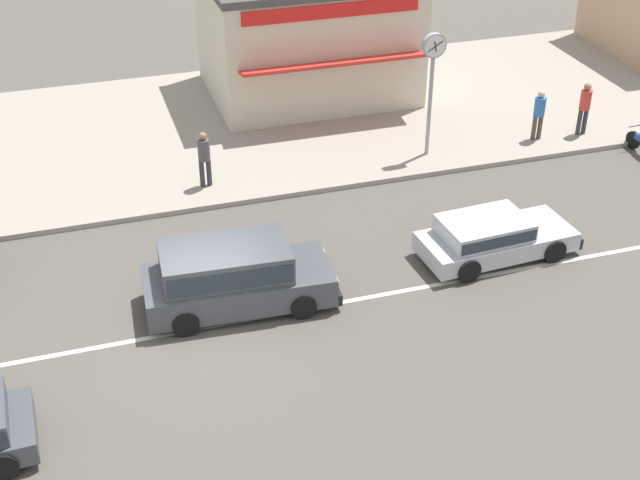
{
  "coord_description": "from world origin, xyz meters",
  "views": [
    {
      "loc": [
        -2.34,
        -15.91,
        12.16
      ],
      "look_at": [
        3.12,
        1.55,
        0.8
      ],
      "focal_mm": 50.0,
      "sensor_mm": 36.0,
      "label": 1
    }
  ],
  "objects_px": {
    "hatchback_silver_0": "(492,236)",
    "minivan_dark_grey_5": "(233,274)",
    "pedestrian_far_end": "(585,105)",
    "street_clock": "(433,64)",
    "pedestrian_by_shop": "(539,111)",
    "shopfront_corner_warung": "(308,33)",
    "pedestrian_near_clock": "(204,155)"
  },
  "relations": [
    {
      "from": "shopfront_corner_warung",
      "to": "hatchback_silver_0",
      "type": "bearing_deg",
      "value": -83.17
    },
    {
      "from": "hatchback_silver_0",
      "to": "pedestrian_by_shop",
      "type": "distance_m",
      "value": 7.0
    },
    {
      "from": "minivan_dark_grey_5",
      "to": "pedestrian_by_shop",
      "type": "xyz_separation_m",
      "value": [
        10.91,
        5.6,
        0.23
      ]
    },
    {
      "from": "pedestrian_far_end",
      "to": "pedestrian_near_clock",
      "type": "bearing_deg",
      "value": 179.39
    },
    {
      "from": "shopfront_corner_warung",
      "to": "pedestrian_near_clock",
      "type": "bearing_deg",
      "value": -129.34
    },
    {
      "from": "pedestrian_by_shop",
      "to": "pedestrian_far_end",
      "type": "bearing_deg",
      "value": -3.21
    },
    {
      "from": "hatchback_silver_0",
      "to": "minivan_dark_grey_5",
      "type": "xyz_separation_m",
      "value": [
        -6.6,
        -0.11,
        0.25
      ]
    },
    {
      "from": "pedestrian_far_end",
      "to": "shopfront_corner_warung",
      "type": "xyz_separation_m",
      "value": [
        -7.21,
        5.95,
        1.09
      ]
    },
    {
      "from": "pedestrian_near_clock",
      "to": "pedestrian_by_shop",
      "type": "distance_m",
      "value": 10.44
    },
    {
      "from": "pedestrian_far_end",
      "to": "shopfront_corner_warung",
      "type": "relative_size",
      "value": 0.25
    },
    {
      "from": "street_clock",
      "to": "pedestrian_by_shop",
      "type": "height_order",
      "value": "street_clock"
    },
    {
      "from": "hatchback_silver_0",
      "to": "pedestrian_near_clock",
      "type": "height_order",
      "value": "pedestrian_near_clock"
    },
    {
      "from": "street_clock",
      "to": "pedestrian_by_shop",
      "type": "xyz_separation_m",
      "value": [
        3.67,
        -0.06,
        -1.92
      ]
    },
    {
      "from": "hatchback_silver_0",
      "to": "street_clock",
      "type": "xyz_separation_m",
      "value": [
        0.64,
        5.56,
        2.41
      ]
    },
    {
      "from": "hatchback_silver_0",
      "to": "minivan_dark_grey_5",
      "type": "height_order",
      "value": "minivan_dark_grey_5"
    },
    {
      "from": "street_clock",
      "to": "pedestrian_near_clock",
      "type": "bearing_deg",
      "value": -179.86
    },
    {
      "from": "pedestrian_near_clock",
      "to": "pedestrian_far_end",
      "type": "bearing_deg",
      "value": -0.61
    },
    {
      "from": "pedestrian_far_end",
      "to": "shopfront_corner_warung",
      "type": "bearing_deg",
      "value": 140.48
    },
    {
      "from": "pedestrian_by_shop",
      "to": "shopfront_corner_warung",
      "type": "xyz_separation_m",
      "value": [
        -5.67,
        5.86,
        1.16
      ]
    },
    {
      "from": "pedestrian_near_clock",
      "to": "minivan_dark_grey_5",
      "type": "bearing_deg",
      "value": -94.71
    },
    {
      "from": "pedestrian_by_shop",
      "to": "shopfront_corner_warung",
      "type": "distance_m",
      "value": 8.24
    },
    {
      "from": "hatchback_silver_0",
      "to": "shopfront_corner_warung",
      "type": "relative_size",
      "value": 0.6
    },
    {
      "from": "street_clock",
      "to": "pedestrian_far_end",
      "type": "distance_m",
      "value": 5.53
    },
    {
      "from": "pedestrian_near_clock",
      "to": "shopfront_corner_warung",
      "type": "xyz_separation_m",
      "value": [
        4.77,
        5.82,
        1.13
      ]
    },
    {
      "from": "minivan_dark_grey_5",
      "to": "pedestrian_near_clock",
      "type": "bearing_deg",
      "value": 85.29
    },
    {
      "from": "pedestrian_far_end",
      "to": "shopfront_corner_warung",
      "type": "height_order",
      "value": "shopfront_corner_warung"
    },
    {
      "from": "minivan_dark_grey_5",
      "to": "pedestrian_far_end",
      "type": "xyz_separation_m",
      "value": [
        12.45,
        5.52,
        0.3
      ]
    },
    {
      "from": "minivan_dark_grey_5",
      "to": "street_clock",
      "type": "relative_size",
      "value": 1.19
    },
    {
      "from": "street_clock",
      "to": "hatchback_silver_0",
      "type": "bearing_deg",
      "value": -96.57
    },
    {
      "from": "street_clock",
      "to": "shopfront_corner_warung",
      "type": "xyz_separation_m",
      "value": [
        -2.0,
        5.8,
        -0.76
      ]
    },
    {
      "from": "hatchback_silver_0",
      "to": "pedestrian_near_clock",
      "type": "xyz_separation_m",
      "value": [
        -6.13,
        5.54,
        0.52
      ]
    },
    {
      "from": "minivan_dark_grey_5",
      "to": "street_clock",
      "type": "height_order",
      "value": "street_clock"
    }
  ]
}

